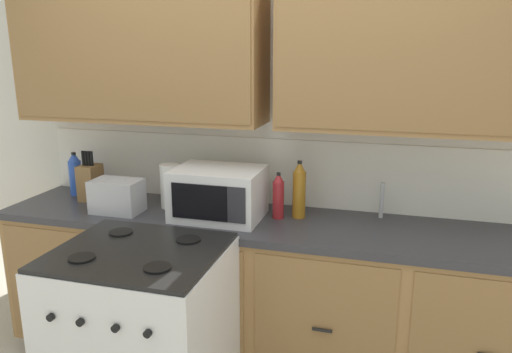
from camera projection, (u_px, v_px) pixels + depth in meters
The scene contains 11 objects.
wall_unit at pixel (275, 88), 2.72m from camera, with size 4.23×0.40×2.35m.
counter_run at pixel (265, 293), 2.82m from camera, with size 3.06×0.64×0.91m.
stove_range at pixel (143, 341), 2.35m from camera, with size 0.76×0.68×0.95m.
microwave at pixel (218, 193), 2.71m from camera, with size 0.48×0.37×0.28m.
toaster at pixel (117, 196), 2.82m from camera, with size 0.28×0.18×0.19m.
knife_block at pixel (90, 182), 3.05m from camera, with size 0.11×0.14×0.31m.
sink_faucet at pixel (382, 200), 2.72m from camera, with size 0.02×0.02×0.20m, color #B2B5BA.
paper_towel_roll at pixel (170, 186), 2.89m from camera, with size 0.12×0.12×0.26m, color white.
bottle_amber at pixel (299, 190), 2.71m from camera, with size 0.07×0.07×0.32m.
bottle_red at pixel (278, 196), 2.71m from camera, with size 0.06×0.06×0.26m.
bottle_blue at pixel (75, 174), 3.15m from camera, with size 0.08×0.08×0.28m.
Camera 1 is at (0.65, -2.18, 1.82)m, focal length 34.54 mm.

